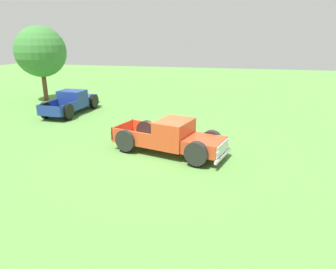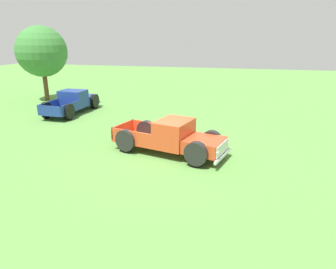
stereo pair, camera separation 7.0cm
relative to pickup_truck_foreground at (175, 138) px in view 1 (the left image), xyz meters
name	(u,v)px [view 1 (the left image)]	position (x,y,z in m)	size (l,w,h in m)	color
ground_plane	(165,152)	(0.16, 0.52, -0.77)	(80.00, 80.00, 0.00)	#5B9342
pickup_truck_foreground	(175,138)	(0.00, 0.00, 0.00)	(3.21, 5.57, 1.61)	#D14723
pickup_truck_behind_left	(73,102)	(6.39, 8.72, -0.02)	(5.17, 2.15, 1.56)	navy
oak_tree_east	(41,52)	(9.68, 13.17, 3.21)	(4.05, 4.05, 6.01)	brown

